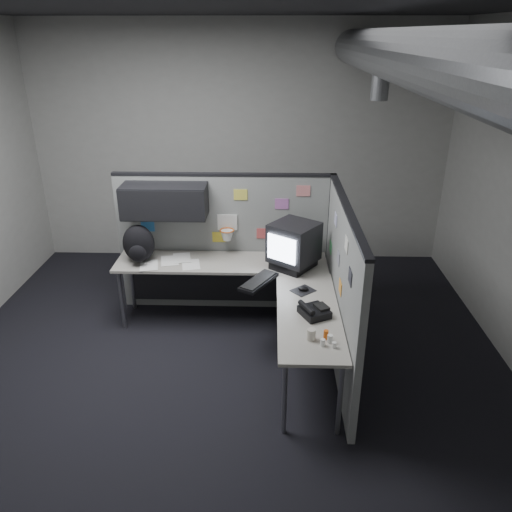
{
  "coord_description": "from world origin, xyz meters",
  "views": [
    {
      "loc": [
        0.43,
        -3.94,
        3.02
      ],
      "look_at": [
        0.3,
        0.35,
        1.08
      ],
      "focal_mm": 35.0,
      "sensor_mm": 36.0,
      "label": 1
    }
  ],
  "objects_px": {
    "desk": "(243,283)",
    "phone": "(314,311)",
    "keyboard": "(259,281)",
    "monitor": "(294,245)",
    "backpack": "(139,244)"
  },
  "relations": [
    {
      "from": "desk",
      "to": "phone",
      "type": "distance_m",
      "value": 1.08
    },
    {
      "from": "desk",
      "to": "keyboard",
      "type": "distance_m",
      "value": 0.32
    },
    {
      "from": "monitor",
      "to": "backpack",
      "type": "height_order",
      "value": "monitor"
    },
    {
      "from": "phone",
      "to": "backpack",
      "type": "relative_size",
      "value": 0.75
    },
    {
      "from": "monitor",
      "to": "phone",
      "type": "height_order",
      "value": "monitor"
    },
    {
      "from": "desk",
      "to": "backpack",
      "type": "relative_size",
      "value": 5.51
    },
    {
      "from": "monitor",
      "to": "backpack",
      "type": "xyz_separation_m",
      "value": [
        -1.66,
        0.08,
        -0.05
      ]
    },
    {
      "from": "keyboard",
      "to": "phone",
      "type": "distance_m",
      "value": 0.79
    },
    {
      "from": "phone",
      "to": "backpack",
      "type": "height_order",
      "value": "backpack"
    },
    {
      "from": "monitor",
      "to": "phone",
      "type": "relative_size",
      "value": 1.91
    },
    {
      "from": "keyboard",
      "to": "phone",
      "type": "bearing_deg",
      "value": -65.09
    },
    {
      "from": "keyboard",
      "to": "phone",
      "type": "xyz_separation_m",
      "value": [
        0.5,
        -0.6,
        0.02
      ]
    },
    {
      "from": "desk",
      "to": "phone",
      "type": "relative_size",
      "value": 7.34
    },
    {
      "from": "desk",
      "to": "keyboard",
      "type": "height_order",
      "value": "keyboard"
    },
    {
      "from": "desk",
      "to": "backpack",
      "type": "bearing_deg",
      "value": 167.92
    }
  ]
}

